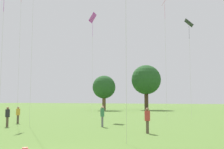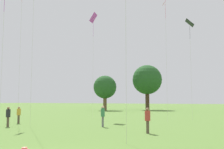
{
  "view_description": "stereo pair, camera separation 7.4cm",
  "coord_description": "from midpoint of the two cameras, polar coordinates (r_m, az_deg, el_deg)",
  "views": [
    {
      "loc": [
        6.12,
        -7.32,
        2.2
      ],
      "look_at": [
        -0.18,
        6.09,
        3.65
      ],
      "focal_mm": 42.0,
      "sensor_mm": 36.0,
      "label": 1
    },
    {
      "loc": [
        6.19,
        -7.29,
        2.2
      ],
      "look_at": [
        -0.18,
        6.09,
        3.65
      ],
      "focal_mm": 42.0,
      "sensor_mm": 36.0,
      "label": 2
    }
  ],
  "objects": [
    {
      "name": "person_standing_7",
      "position": [
        23.56,
        -21.88,
        -8.18
      ],
      "size": [
        0.48,
        0.48,
        1.63
      ],
      "rotation": [
        0.0,
        0.0,
        0.46
      ],
      "color": "brown",
      "rests_on": "ground"
    },
    {
      "name": "kite_4",
      "position": [
        33.64,
        -4.3,
        11.7
      ],
      "size": [
        0.92,
        1.36,
        13.04
      ],
      "rotation": [
        0.0,
        0.0,
        4.13
      ],
      "color": "#B738C6",
      "rests_on": "ground"
    },
    {
      "name": "distant_tree_0",
      "position": [
        59.98,
        7.4,
        -1.17
      ],
      "size": [
        6.66,
        6.66,
        10.16
      ],
      "color": "#473323",
      "rests_on": "ground"
    },
    {
      "name": "person_standing_4",
      "position": [
        21.82,
        -2.21,
        -8.61
      ],
      "size": [
        0.44,
        0.44,
        1.73
      ],
      "rotation": [
        0.0,
        0.0,
        3.65
      ],
      "color": "slate",
      "rests_on": "ground"
    },
    {
      "name": "distant_tree_2",
      "position": [
        56.42,
        -1.79,
        -2.8
      ],
      "size": [
        4.94,
        4.94,
        7.47
      ],
      "color": "brown",
      "rests_on": "ground"
    },
    {
      "name": "person_standing_5",
      "position": [
        26.61,
        -19.85,
        -8.0
      ],
      "size": [
        0.51,
        0.51,
        1.58
      ],
      "rotation": [
        0.0,
        0.0,
        4.14
      ],
      "color": "brown",
      "rests_on": "ground"
    },
    {
      "name": "person_standing_0",
      "position": [
        17.79,
        7.58,
        -9.39
      ],
      "size": [
        0.37,
        0.37,
        1.69
      ],
      "rotation": [
        0.0,
        0.0,
        1.58
      ],
      "color": "brown",
      "rests_on": "ground"
    },
    {
      "name": "kite_8",
      "position": [
        29.68,
        11.33,
        14.16
      ],
      "size": [
        0.78,
        0.95,
        13.2
      ],
      "rotation": [
        0.0,
        0.0,
        4.39
      ],
      "color": "pink",
      "rests_on": "ground"
    },
    {
      "name": "kite_7",
      "position": [
        31.74,
        16.34,
        10.22
      ],
      "size": [
        1.17,
        1.35,
        11.4
      ],
      "rotation": [
        0.0,
        0.0,
        1.1
      ],
      "color": "#1E2328",
      "rests_on": "ground"
    }
  ]
}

